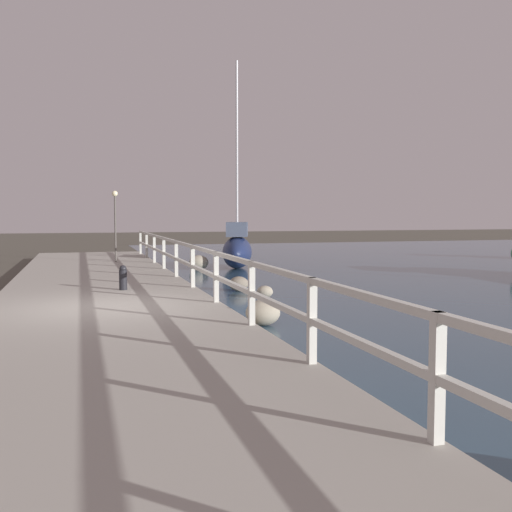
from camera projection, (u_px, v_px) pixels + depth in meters
name	position (u px, v px, depth m)	size (l,w,h in m)	color
ground_plane	(107.00, 322.00, 11.98)	(120.00, 120.00, 0.00)	#4C473D
dock_walkway	(106.00, 314.00, 11.96)	(4.70, 36.00, 0.31)	#9E998E
railing	(216.00, 268.00, 12.54)	(0.10, 32.50, 1.07)	beige
boulder_water_edge	(263.00, 313.00, 11.59)	(0.68, 0.61, 0.51)	gray
boulder_mid_strip	(239.00, 284.00, 16.78)	(0.55, 0.50, 0.41)	slate
boulder_upstream	(265.00, 292.00, 15.42)	(0.42, 0.38, 0.32)	gray
boulder_near_dock	(199.00, 262.00, 23.24)	(0.76, 0.68, 0.57)	gray
mooring_bollard	(123.00, 277.00, 14.63)	(0.19, 0.19, 0.61)	black
dock_lamp	(115.00, 212.00, 23.15)	(0.22, 0.22, 2.76)	#514C47
sailboat_navy	(237.00, 249.00, 23.84)	(2.08, 3.49, 8.14)	#192347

